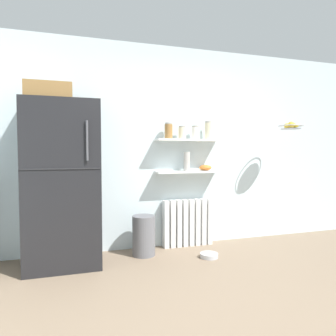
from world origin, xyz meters
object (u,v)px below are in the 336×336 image
(storage_jar_3, at_px, (208,130))
(radiator, at_px, (188,223))
(storage_jar_0, at_px, (169,131))
(vase, at_px, (187,161))
(hanging_fruit_basket, at_px, (291,126))
(trash_bin, at_px, (144,235))
(pet_food_bowl, at_px, (209,255))
(refrigerator, at_px, (62,181))
(storage_jar_1, at_px, (182,133))
(storage_jar_2, at_px, (195,133))
(shelf_bowl, at_px, (205,168))

(storage_jar_3, bearing_deg, radiator, 173.77)
(storage_jar_0, xyz_separation_m, storage_jar_3, (0.55, 0.00, 0.02))
(vase, bearing_deg, hanging_fruit_basket, -13.02)
(trash_bin, distance_m, pet_food_bowl, 0.81)
(refrigerator, xyz_separation_m, storage_jar_3, (1.83, 0.21, 0.59))
(radiator, height_order, storage_jar_3, storage_jar_3)
(storage_jar_1, xyz_separation_m, pet_food_bowl, (0.16, -0.48, -1.46))
(storage_jar_2, xyz_separation_m, pet_food_bowl, (-0.02, -0.48, -1.47))
(pet_food_bowl, bearing_deg, storage_jar_0, 125.64)
(storage_jar_2, relative_size, hanging_fruit_basket, 0.55)
(storage_jar_2, bearing_deg, shelf_bowl, 0.00)
(storage_jar_1, relative_size, pet_food_bowl, 0.78)
(refrigerator, height_order, storage_jar_3, refrigerator)
(shelf_bowl, bearing_deg, storage_jar_2, 180.00)
(refrigerator, distance_m, vase, 1.55)
(radiator, distance_m, storage_jar_1, 1.19)
(radiator, bearing_deg, vase, -132.36)
(trash_bin, height_order, hanging_fruit_basket, hanging_fruit_basket)
(storage_jar_2, distance_m, storage_jar_3, 0.19)
(storage_jar_0, relative_size, trash_bin, 0.42)
(shelf_bowl, relative_size, hanging_fruit_basket, 0.52)
(storage_jar_0, height_order, trash_bin, storage_jar_0)
(radiator, distance_m, hanging_fruit_basket, 1.87)
(storage_jar_3, relative_size, pet_food_bowl, 1.11)
(storage_jar_0, bearing_deg, vase, 0.00)
(vase, height_order, pet_food_bowl, vase)
(trash_bin, distance_m, hanging_fruit_basket, 2.38)
(shelf_bowl, xyz_separation_m, hanging_fruit_basket, (1.09, -0.31, 0.55))
(shelf_bowl, height_order, hanging_fruit_basket, hanging_fruit_basket)
(pet_food_bowl, bearing_deg, storage_jar_2, 87.78)
(storage_jar_3, height_order, hanging_fruit_basket, storage_jar_3)
(radiator, bearing_deg, refrigerator, -171.10)
(storage_jar_3, bearing_deg, storage_jar_0, -180.00)
(storage_jar_1, distance_m, storage_jar_3, 0.37)
(storage_jar_1, bearing_deg, radiator, 18.14)
(storage_jar_1, bearing_deg, hanging_fruit_basket, -12.45)
(pet_food_bowl, relative_size, hanging_fruit_basket, 0.67)
(storage_jar_2, distance_m, trash_bin, 1.46)
(trash_bin, bearing_deg, shelf_bowl, 11.26)
(storage_jar_0, bearing_deg, shelf_bowl, 0.00)
(refrigerator, relative_size, storage_jar_2, 11.23)
(storage_jar_0, distance_m, storage_jar_2, 0.37)
(radiator, relative_size, storage_jar_0, 3.31)
(refrigerator, relative_size, storage_jar_1, 11.75)
(shelf_bowl, bearing_deg, refrigerator, -173.21)
(vase, distance_m, shelf_bowl, 0.28)
(vase, bearing_deg, storage_jar_2, 0.00)
(storage_jar_0, xyz_separation_m, pet_food_bowl, (0.35, -0.48, -1.48))
(refrigerator, distance_m, storage_jar_1, 1.58)
(storage_jar_0, relative_size, shelf_bowl, 1.21)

